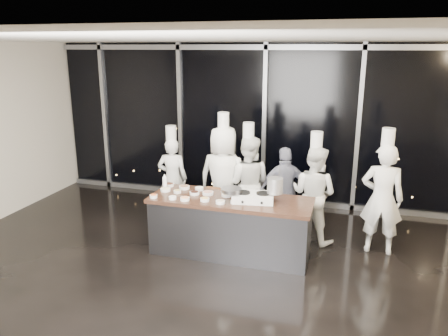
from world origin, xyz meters
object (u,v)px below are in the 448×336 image
Objects in this scene: guest at (285,191)px; chef_far_left at (172,177)px; stock_pot at (275,186)px; stove at (253,197)px; chef_right at (314,193)px; demo_counter at (230,226)px; chef_center at (248,183)px; chef_left at (223,178)px; frying_pan at (231,190)px; chef_side at (382,198)px.

chef_far_left is at bearing -23.16° from guest.
stock_pot is 1.09m from guest.
chef_far_left is 1.16× the size of guest.
chef_right is (0.81, 0.88, -0.15)m from stove.
demo_counter is 1.30× the size of chef_center.
chef_left is 1.12× the size of chef_right.
demo_counter is 3.80× the size of stove.
demo_counter is 1.28m from guest.
guest is at bearing 65.09° from stove.
stock_pot is at bearing 2.51° from frying_pan.
demo_counter is 1.11m from chef_left.
chef_left is 1.37× the size of guest.
chef_left is (-0.74, 0.95, -0.04)m from stove.
chef_right is at bearing 38.83° from stove.
chef_left is 0.43m from chef_center.
chef_far_left is at bearing 138.37° from stove.
chef_center is 0.66m from guest.
demo_counter is 10.74× the size of stock_pot.
chef_left is at bearing -3.33° from chef_side.
demo_counter is 1.19× the size of chef_left.
chef_far_left is at bearing 152.04° from stock_pot.
chef_right is (2.60, -0.30, 0.03)m from chef_far_left.
stove is 1.16× the size of frying_pan.
stock_pot reaches higher than frying_pan.
stock_pot is 0.12× the size of chef_side.
chef_right reaches higher than stock_pot.
chef_far_left is 0.95× the size of chef_right.
chef_left reaches higher than chef_center.
stove is 0.31× the size of chef_left.
frying_pan is 0.30× the size of chef_right.
chef_right is (1.16, 0.85, 0.36)m from demo_counter.
chef_side is at bearing -165.65° from chef_right.
chef_side is at bearing 147.30° from guest.
stock_pot is at bearing 80.60° from chef_right.
chef_right reaches higher than guest.
frying_pan is at bearing -169.12° from stock_pot.
chef_right is (1.14, -0.18, -0.03)m from chef_center.
stock_pot is (0.64, 0.12, 0.09)m from frying_pan.
chef_left is 1.08m from guest.
guest is (0.65, 1.13, -0.31)m from frying_pan.
chef_side is (3.64, -0.44, 0.10)m from chef_far_left.
guest reaches higher than stove.
chef_center is (-0.00, 1.12, -0.22)m from frying_pan.
chef_far_left is at bearing 15.46° from chef_right.
frying_pan is at bearing -177.27° from stove.
chef_side reaches higher than chef_right.
chef_center is at bearing 88.81° from demo_counter.
stove is at bearing -4.37° from demo_counter.
stock_pot is at bearing 144.22° from chef_left.
frying_pan is 0.37× the size of guest.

